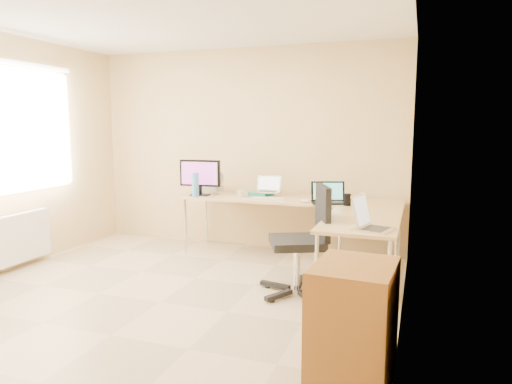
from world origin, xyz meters
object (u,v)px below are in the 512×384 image
(water_bottle, at_px, (195,185))
(monitor, at_px, (200,178))
(laptop_center, at_px, (267,184))
(mug, at_px, (240,193))
(desk_fan, at_px, (217,183))
(keyboard, at_px, (263,198))
(desk_main, at_px, (290,228))
(laptop_black, at_px, (329,193))
(desk_return, at_px, (361,257))
(cabinet, at_px, (353,328))
(laptop_return, at_px, (374,216))
(office_chair, at_px, (297,243))

(water_bottle, bearing_deg, monitor, 90.00)
(laptop_center, distance_m, mug, 0.35)
(desk_fan, bearing_deg, monitor, -139.06)
(keyboard, distance_m, mug, 0.36)
(desk_main, height_order, monitor, monitor)
(laptop_black, relative_size, desk_fan, 1.32)
(desk_return, height_order, cabinet, cabinet)
(laptop_return, height_order, office_chair, office_chair)
(mug, distance_m, office_chair, 1.55)
(monitor, bearing_deg, desk_main, 4.27)
(cabinet, bearing_deg, water_bottle, 138.32)
(monitor, distance_m, laptop_center, 0.85)
(water_bottle, relative_size, office_chair, 0.28)
(desk_return, xyz_separation_m, monitor, (-2.10, 0.84, 0.59))
(desk_main, bearing_deg, desk_return, -45.73)
(laptop_center, distance_m, laptop_return, 2.05)
(water_bottle, height_order, office_chair, office_chair)
(monitor, relative_size, laptop_center, 1.73)
(laptop_center, bearing_deg, laptop_black, -18.09)
(cabinet, bearing_deg, desk_fan, 132.80)
(desk_return, distance_m, cabinet, 1.62)
(keyboard, bearing_deg, desk_main, 19.06)
(desk_main, height_order, keyboard, keyboard)
(keyboard, distance_m, water_bottle, 0.87)
(laptop_return, xyz_separation_m, office_chair, (-0.72, 0.22, -0.35))
(laptop_black, bearing_deg, laptop_center, 144.61)
(desk_return, xyz_separation_m, laptop_center, (-1.28, 1.03, 0.52))
(mug, distance_m, water_bottle, 0.56)
(keyboard, xyz_separation_m, desk_fan, (-0.71, 0.22, 0.13))
(desk_return, distance_m, office_chair, 0.63)
(laptop_center, relative_size, mug, 3.50)
(monitor, height_order, laptop_return, monitor)
(keyboard, bearing_deg, monitor, 162.55)
(monitor, bearing_deg, desk_return, -25.72)
(desk_main, height_order, desk_fan, desk_fan)
(desk_return, xyz_separation_m, cabinet, (0.15, -1.61, -0.01))
(desk_fan, relative_size, cabinet, 0.36)
(mug, height_order, laptop_return, laptop_return)
(monitor, distance_m, desk_fan, 0.25)
(cabinet, bearing_deg, laptop_black, 108.45)
(keyboard, distance_m, laptop_return, 1.88)
(desk_return, height_order, laptop_black, laptop_black)
(keyboard, relative_size, mug, 5.54)
(desk_fan, bearing_deg, laptop_center, -11.49)
(monitor, xyz_separation_m, cabinet, (2.25, -2.45, -0.60))
(laptop_black, bearing_deg, desk_main, 139.22)
(laptop_center, bearing_deg, desk_main, -8.32)
(keyboard, distance_m, office_chair, 1.26)
(laptop_black, bearing_deg, mug, 154.95)
(desk_main, height_order, desk_return, same)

